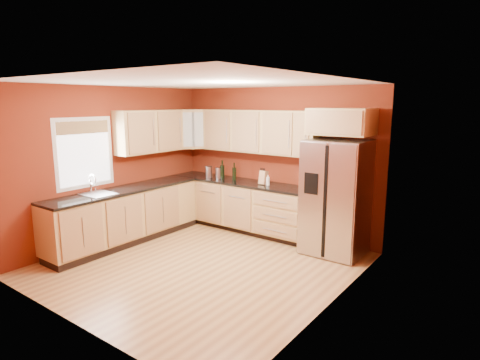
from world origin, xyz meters
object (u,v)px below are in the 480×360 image
(refrigerator, at_px, (336,197))
(soap_dispenser, at_px, (268,180))
(canister_left, at_px, (209,172))
(knife_block, at_px, (263,178))
(wine_bottle_a, at_px, (222,169))

(refrigerator, relative_size, soap_dispenser, 9.83)
(refrigerator, bearing_deg, canister_left, -179.77)
(refrigerator, relative_size, canister_left, 8.15)
(canister_left, distance_m, knife_block, 1.20)
(refrigerator, height_order, soap_dispenser, refrigerator)
(soap_dispenser, bearing_deg, canister_left, -177.92)
(canister_left, bearing_deg, refrigerator, 0.23)
(wine_bottle_a, distance_m, knife_block, 0.91)
(refrigerator, xyz_separation_m, soap_dispenser, (-1.27, 0.04, 0.12))
(canister_left, height_order, knife_block, knife_block)
(wine_bottle_a, xyz_separation_m, soap_dispenser, (1.03, -0.02, -0.08))
(canister_left, height_order, wine_bottle_a, wine_bottle_a)
(refrigerator, distance_m, wine_bottle_a, 2.31)
(canister_left, relative_size, knife_block, 0.93)
(canister_left, xyz_separation_m, soap_dispenser, (1.31, 0.05, -0.02))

